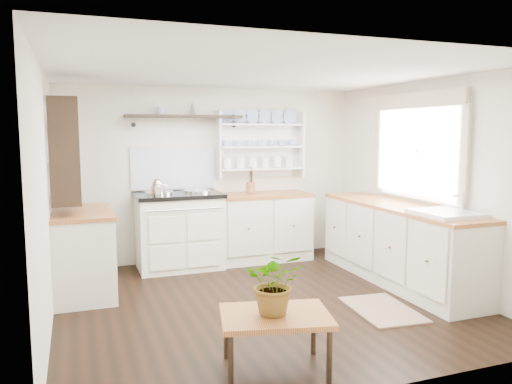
# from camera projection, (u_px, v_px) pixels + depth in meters

# --- Properties ---
(floor) EXTENTS (4.00, 3.80, 0.01)m
(floor) POSITION_uv_depth(u_px,v_px,m) (263.00, 302.00, 5.09)
(floor) COLOR black
(floor) RESTS_ON ground
(wall_back) EXTENTS (4.00, 0.02, 2.30)m
(wall_back) POSITION_uv_depth(u_px,v_px,m) (213.00, 175.00, 6.73)
(wall_back) COLOR beige
(wall_back) RESTS_ON ground
(wall_right) EXTENTS (0.02, 3.80, 2.30)m
(wall_right) POSITION_uv_depth(u_px,v_px,m) (428.00, 183.00, 5.64)
(wall_right) COLOR beige
(wall_right) RESTS_ON ground
(wall_left) EXTENTS (0.02, 3.80, 2.30)m
(wall_left) POSITION_uv_depth(u_px,v_px,m) (45.00, 199.00, 4.27)
(wall_left) COLOR beige
(wall_left) RESTS_ON ground
(ceiling) EXTENTS (4.00, 3.80, 0.01)m
(ceiling) POSITION_uv_depth(u_px,v_px,m) (263.00, 72.00, 4.82)
(ceiling) COLOR white
(ceiling) RESTS_ON wall_back
(window) EXTENTS (0.08, 1.55, 1.22)m
(window) POSITION_uv_depth(u_px,v_px,m) (417.00, 146.00, 5.71)
(window) COLOR white
(window) RESTS_ON wall_right
(aga_cooker) EXTENTS (1.07, 0.74, 0.99)m
(aga_cooker) POSITION_uv_depth(u_px,v_px,m) (179.00, 230.00, 6.31)
(aga_cooker) COLOR white
(aga_cooker) RESTS_ON floor
(back_cabinets) EXTENTS (1.27, 0.63, 0.90)m
(back_cabinets) POSITION_uv_depth(u_px,v_px,m) (262.00, 226.00, 6.73)
(back_cabinets) COLOR beige
(back_cabinets) RESTS_ON floor
(right_cabinets) EXTENTS (0.62, 2.43, 0.90)m
(right_cabinets) POSITION_uv_depth(u_px,v_px,m) (398.00, 243.00, 5.71)
(right_cabinets) COLOR beige
(right_cabinets) RESTS_ON floor
(belfast_sink) EXTENTS (0.55, 0.60, 0.45)m
(belfast_sink) POSITION_uv_depth(u_px,v_px,m) (445.00, 225.00, 4.97)
(belfast_sink) COLOR white
(belfast_sink) RESTS_ON right_cabinets
(left_cabinets) EXTENTS (0.62, 1.13, 0.90)m
(left_cabinets) POSITION_uv_depth(u_px,v_px,m) (84.00, 251.00, 5.30)
(left_cabinets) COLOR beige
(left_cabinets) RESTS_ON floor
(plate_rack) EXTENTS (1.20, 0.22, 0.90)m
(plate_rack) POSITION_uv_depth(u_px,v_px,m) (259.00, 144.00, 6.86)
(plate_rack) COLOR white
(plate_rack) RESTS_ON wall_back
(high_shelf) EXTENTS (1.50, 0.29, 0.16)m
(high_shelf) POSITION_uv_depth(u_px,v_px,m) (185.00, 117.00, 6.38)
(high_shelf) COLOR black
(high_shelf) RESTS_ON wall_back
(left_shelving) EXTENTS (0.28, 0.80, 1.05)m
(left_shelving) POSITION_uv_depth(u_px,v_px,m) (65.00, 149.00, 5.12)
(left_shelving) COLOR black
(left_shelving) RESTS_ON wall_left
(kettle) EXTENTS (0.18, 0.18, 0.22)m
(kettle) POSITION_uv_depth(u_px,v_px,m) (157.00, 188.00, 6.04)
(kettle) COLOR silver
(kettle) RESTS_ON aga_cooker
(utensil_crock) EXTENTS (0.12, 0.12, 0.14)m
(utensil_crock) POSITION_uv_depth(u_px,v_px,m) (251.00, 187.00, 6.70)
(utensil_crock) COLOR #945B36
(utensil_crock) RESTS_ON back_cabinets
(center_table) EXTENTS (0.89, 0.72, 0.42)m
(center_table) POSITION_uv_depth(u_px,v_px,m) (275.00, 320.00, 3.59)
(center_table) COLOR brown
(center_table) RESTS_ON floor
(potted_plant) EXTENTS (0.52, 0.49, 0.46)m
(potted_plant) POSITION_uv_depth(u_px,v_px,m) (275.00, 283.00, 3.56)
(potted_plant) COLOR #3F7233
(potted_plant) RESTS_ON center_table
(floor_rug) EXTENTS (0.62, 0.89, 0.02)m
(floor_rug) POSITION_uv_depth(u_px,v_px,m) (382.00, 309.00, 4.84)
(floor_rug) COLOR #7F6749
(floor_rug) RESTS_ON floor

